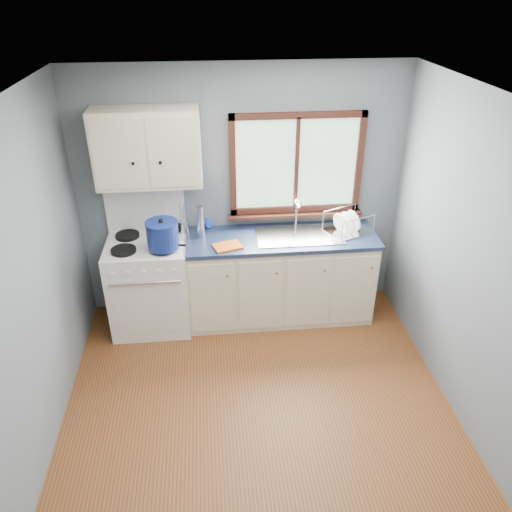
{
  "coord_description": "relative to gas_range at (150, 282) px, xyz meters",
  "views": [
    {
      "loc": [
        -0.33,
        -2.79,
        3.15
      ],
      "look_at": [
        0.05,
        0.9,
        1.05
      ],
      "focal_mm": 35.0,
      "sensor_mm": 36.0,
      "label": 1
    }
  ],
  "objects": [
    {
      "name": "floor",
      "position": [
        0.95,
        -1.47,
        -0.5
      ],
      "size": [
        3.2,
        3.6,
        0.02
      ],
      "primitive_type": "cube",
      "color": "brown",
      "rests_on": "ground"
    },
    {
      "name": "ceiling",
      "position": [
        0.95,
        -1.47,
        2.02
      ],
      "size": [
        3.2,
        3.6,
        0.02
      ],
      "primitive_type": "cube",
      "color": "white",
      "rests_on": "wall_back"
    },
    {
      "name": "wall_back",
      "position": [
        0.95,
        0.34,
        0.76
      ],
      "size": [
        3.2,
        0.02,
        2.5
      ],
      "primitive_type": "cube",
      "color": "slate",
      "rests_on": "ground"
    },
    {
      "name": "wall_left",
      "position": [
        -0.66,
        -1.47,
        0.76
      ],
      "size": [
        0.02,
        3.6,
        2.5
      ],
      "primitive_type": "cube",
      "color": "slate",
      "rests_on": "ground"
    },
    {
      "name": "wall_right",
      "position": [
        2.56,
        -1.47,
        0.76
      ],
      "size": [
        0.02,
        3.6,
        2.5
      ],
      "primitive_type": "cube",
      "color": "slate",
      "rests_on": "ground"
    },
    {
      "name": "gas_range",
      "position": [
        0.0,
        0.0,
        0.0
      ],
      "size": [
        0.76,
        0.69,
        1.36
      ],
      "color": "white",
      "rests_on": "floor"
    },
    {
      "name": "base_cabinets",
      "position": [
        1.31,
        0.02,
        -0.08
      ],
      "size": [
        1.85,
        0.6,
        0.88
      ],
      "color": "beige",
      "rests_on": "floor"
    },
    {
      "name": "countertop",
      "position": [
        1.31,
        0.02,
        0.41
      ],
      "size": [
        1.89,
        0.64,
        0.04
      ],
      "primitive_type": "cube",
      "color": "#17233D",
      "rests_on": "base_cabinets"
    },
    {
      "name": "sink",
      "position": [
        1.49,
        0.02,
        0.37
      ],
      "size": [
        0.84,
        0.46,
        0.44
      ],
      "color": "silver",
      "rests_on": "countertop"
    },
    {
      "name": "window",
      "position": [
        1.48,
        0.3,
        0.98
      ],
      "size": [
        1.36,
        0.1,
        1.03
      ],
      "color": "#9EC6A8",
      "rests_on": "wall_back"
    },
    {
      "name": "upper_cabinets",
      "position": [
        0.1,
        0.15,
        1.31
      ],
      "size": [
        0.95,
        0.35,
        0.7
      ],
      "color": "beige",
      "rests_on": "wall_back"
    },
    {
      "name": "skillet",
      "position": [
        0.16,
        -0.14,
        0.49
      ],
      "size": [
        0.38,
        0.29,
        0.05
      ],
      "rotation": [
        0.0,
        0.0,
        -0.24
      ],
      "color": "black",
      "rests_on": "gas_range"
    },
    {
      "name": "stockpot",
      "position": [
        0.19,
        -0.16,
        0.6
      ],
      "size": [
        0.36,
        0.36,
        0.29
      ],
      "rotation": [
        0.0,
        0.0,
        0.24
      ],
      "color": "navy",
      "rests_on": "gas_range"
    },
    {
      "name": "utensil_crock",
      "position": [
        0.36,
        0.18,
        0.5
      ],
      "size": [
        0.13,
        0.13,
        0.34
      ],
      "rotation": [
        0.0,
        0.0,
        0.27
      ],
      "color": "silver",
      "rests_on": "countertop"
    },
    {
      "name": "thermos",
      "position": [
        0.53,
        0.1,
        0.59
      ],
      "size": [
        0.09,
        0.09,
        0.32
      ],
      "primitive_type": "cylinder",
      "rotation": [
        0.0,
        0.0,
        -0.28
      ],
      "color": "silver",
      "rests_on": "countertop"
    },
    {
      "name": "soap_bottle",
      "position": [
        0.62,
        0.25,
        0.54
      ],
      "size": [
        0.12,
        0.12,
        0.23
      ],
      "primitive_type": "imported",
      "rotation": [
        0.0,
        0.0,
        0.42
      ],
      "color": "blue",
      "rests_on": "countertop"
    },
    {
      "name": "dish_towel",
      "position": [
        0.77,
        -0.15,
        0.44
      ],
      "size": [
        0.3,
        0.25,
        0.02
      ],
      "primitive_type": "cube",
      "rotation": [
        0.0,
        0.0,
        0.29
      ],
      "color": "#D15B17",
      "rests_on": "countertop"
    },
    {
      "name": "dish_rack",
      "position": [
        1.97,
        0.05,
        0.48
      ],
      "size": [
        0.51,
        0.46,
        0.22
      ],
      "rotation": [
        0.0,
        0.0,
        0.41
      ],
      "color": "silver",
      "rests_on": "countertop"
    }
  ]
}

